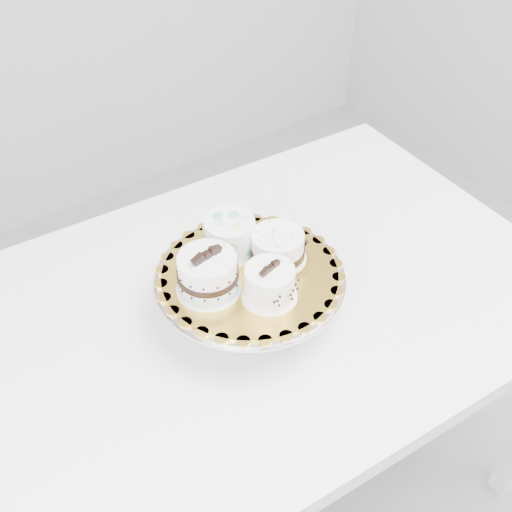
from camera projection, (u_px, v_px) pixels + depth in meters
table at (255, 321)px, 1.36m from camera, size 1.31×0.91×0.75m
cake_stand at (250, 286)px, 1.23m from camera, size 0.36×0.36×0.10m
cake_board at (250, 274)px, 1.21m from camera, size 0.35×0.35×0.00m
cake_swirl at (270, 284)px, 1.14m from camera, size 0.11×0.11×0.08m
cake_banded at (208, 275)px, 1.15m from camera, size 0.12×0.12×0.10m
cake_dots at (230, 235)px, 1.24m from camera, size 0.12×0.12×0.07m
cake_ribbon at (278, 247)px, 1.22m from camera, size 0.13×0.13×0.06m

